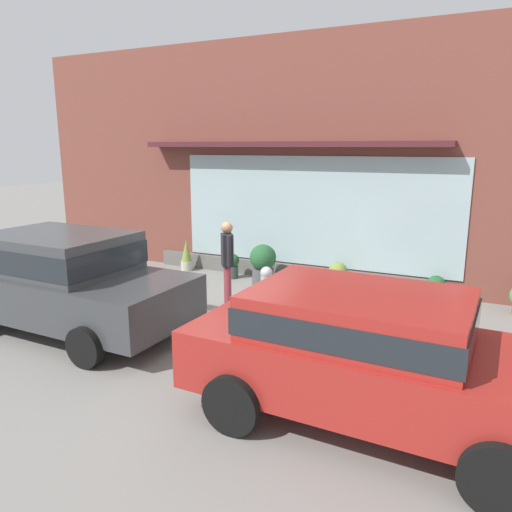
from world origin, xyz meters
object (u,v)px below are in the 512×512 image
Objects in this scene: pedestrian_with_handbag at (227,258)px; potted_plant_window_left at (263,263)px; potted_plant_doorstep at (108,252)px; potted_plant_trailing_edge at (436,288)px; fire_hydrant at (266,290)px; potted_plant_near_hydrant at (338,275)px; potted_plant_window_center at (233,265)px; parked_car_dark_gray at (65,277)px; potted_plant_by_entrance at (187,256)px; parked_car_red at (369,350)px.

pedestrian_with_handbag is 1.80m from potted_plant_window_left.
potted_plant_doorstep reaches higher than potted_plant_trailing_edge.
potted_plant_near_hydrant is at bearing 68.80° from fire_hydrant.
fire_hydrant is 5.72m from potted_plant_doorstep.
potted_plant_window_center is 1.04× the size of potted_plant_doorstep.
fire_hydrant is at bearing -17.52° from potted_plant_doorstep.
potted_plant_near_hydrant reaches higher than potted_plant_doorstep.
potted_plant_by_entrance is at bearing 97.28° from parked_car_dark_gray.
potted_plant_by_entrance is at bearing 141.22° from parked_car_red.
potted_plant_trailing_edge is (8.25, 0.29, -0.01)m from potted_plant_doorstep.
pedestrian_with_handbag is at bearing 51.22° from parked_car_dark_gray.
fire_hydrant reaches higher than potted_plant_doorstep.
fire_hydrant is 0.96m from pedestrian_with_handbag.
fire_hydrant is 3.96m from parked_car_red.
potted_plant_trailing_edge is at bearing 89.70° from parked_car_red.
potted_plant_trailing_edge is (5.89, 0.06, -0.09)m from potted_plant_by_entrance.
parked_car_red reaches higher than potted_plant_near_hydrant.
parked_car_dark_gray is 6.97m from potted_plant_trailing_edge.
potted_plant_window_left reaches higher than potted_plant_window_center.
potted_plant_near_hydrant is at bearing 4.55° from potted_plant_window_center.
potted_plant_window_left is at bearing -7.48° from potted_plant_by_entrance.
pedestrian_with_handbag reaches higher than potted_plant_by_entrance.
parked_car_dark_gray is at bearing -114.43° from potted_plant_window_left.
potted_plant_window_left reaches higher than potted_plant_doorstep.
potted_plant_by_entrance reaches higher than potted_plant_doorstep.
parked_car_red is at bearing -53.24° from potted_plant_window_left.
potted_plant_window_center is at bearing -12.21° from pedestrian_with_handbag.
potted_plant_by_entrance is 5.89m from potted_plant_trailing_edge.
potted_plant_by_entrance is 0.85× the size of potted_plant_window_left.
parked_car_dark_gray is (-1.86, -2.22, -0.05)m from pedestrian_with_handbag.
potted_plant_window_left is (-0.06, 1.74, -0.48)m from pedestrian_with_handbag.
parked_car_dark_gray is 7.23× the size of potted_plant_window_center.
potted_plant_trailing_edge is (3.58, 2.09, -0.68)m from pedestrian_with_handbag.
potted_plant_doorstep is (-6.23, -0.29, -0.02)m from potted_plant_near_hydrant.
parked_car_red reaches higher than potted_plant_trailing_edge.
potted_plant_near_hydrant is (2.49, 0.20, -0.00)m from potted_plant_window_center.
pedestrian_with_handbag is 2.15× the size of potted_plant_by_entrance.
potted_plant_window_left is (-1.63, -0.36, 0.17)m from potted_plant_near_hydrant.
pedestrian_with_handbag is 4.44m from parked_car_red.
parked_car_red is at bearing -30.17° from potted_plant_doorstep.
potted_plant_near_hydrant reaches higher than potted_plant_window_center.
potted_plant_doorstep is at bearing 30.59° from pedestrian_with_handbag.
potted_plant_trailing_edge is at bearing 39.57° from parked_car_dark_gray.
parked_car_red reaches higher than fire_hydrant.
pedestrian_with_handbag is at bearing 141.61° from parked_car_red.
potted_plant_window_center is 0.98× the size of potted_plant_near_hydrant.
potted_plant_window_left is at bearing 117.09° from fire_hydrant.
potted_plant_trailing_edge is at bearing -0.11° from potted_plant_near_hydrant.
potted_plant_near_hydrant is at bearing 52.75° from parked_car_dark_gray.
potted_plant_doorstep is at bearing 151.82° from parked_car_red.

